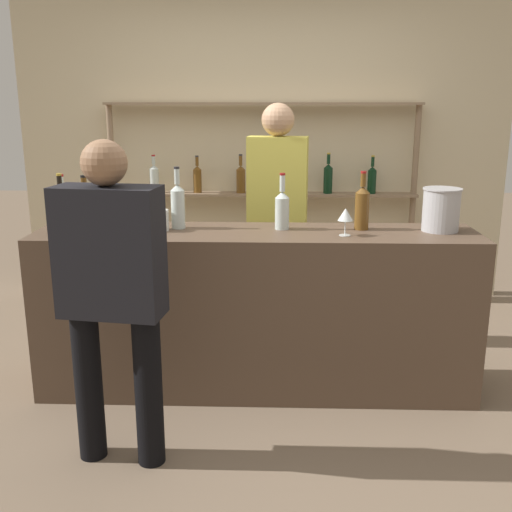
# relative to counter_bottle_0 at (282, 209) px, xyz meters

# --- Properties ---
(ground_plane) EXTENTS (16.00, 16.00, 0.00)m
(ground_plane) POSITION_rel_counter_bottle_0_xyz_m (-0.15, -0.07, -1.09)
(ground_plane) COLOR #7A6651
(bar_counter) EXTENTS (2.54, 0.54, 0.97)m
(bar_counter) POSITION_rel_counter_bottle_0_xyz_m (-0.15, -0.07, -0.60)
(bar_counter) COLOR brown
(bar_counter) RESTS_ON ground_plane
(back_wall) EXTENTS (4.14, 0.12, 2.80)m
(back_wall) POSITION_rel_counter_bottle_0_xyz_m (-0.15, 1.80, 0.31)
(back_wall) COLOR beige
(back_wall) RESTS_ON ground_plane
(back_shelf) EXTENTS (2.59, 0.18, 1.68)m
(back_shelf) POSITION_rel_counter_bottle_0_xyz_m (-0.15, 1.62, 0.04)
(back_shelf) COLOR #897056
(back_shelf) RESTS_ON ground_plane
(counter_bottle_0) EXTENTS (0.08, 0.08, 0.33)m
(counter_bottle_0) POSITION_rel_counter_bottle_0_xyz_m (0.00, 0.00, 0.00)
(counter_bottle_0) COLOR silver
(counter_bottle_0) RESTS_ON bar_counter
(counter_bottle_1) EXTENTS (0.08, 0.08, 0.34)m
(counter_bottle_1) POSITION_rel_counter_bottle_0_xyz_m (0.46, 0.01, 0.01)
(counter_bottle_1) COLOR brown
(counter_bottle_1) RESTS_ON bar_counter
(counter_bottle_2) EXTENTS (0.07, 0.07, 0.35)m
(counter_bottle_2) POSITION_rel_counter_bottle_0_xyz_m (-1.21, -0.23, 0.01)
(counter_bottle_2) COLOR black
(counter_bottle_2) RESTS_ON bar_counter
(counter_bottle_3) EXTENTS (0.09, 0.09, 0.33)m
(counter_bottle_3) POSITION_rel_counter_bottle_0_xyz_m (-1.24, -0.12, 0.01)
(counter_bottle_3) COLOR silver
(counter_bottle_3) RESTS_ON bar_counter
(counter_bottle_4) EXTENTS (0.08, 0.08, 0.36)m
(counter_bottle_4) POSITION_rel_counter_bottle_0_xyz_m (-0.61, 0.00, 0.02)
(counter_bottle_4) COLOR silver
(counter_bottle_4) RESTS_ON bar_counter
(counter_bottle_5) EXTENTS (0.08, 0.08, 0.33)m
(counter_bottle_5) POSITION_rel_counter_bottle_0_xyz_m (-1.09, -0.17, 0.00)
(counter_bottle_5) COLOR brown
(counter_bottle_5) RESTS_ON bar_counter
(wine_glass) EXTENTS (0.09, 0.09, 0.15)m
(wine_glass) POSITION_rel_counter_bottle_0_xyz_m (0.35, -0.16, -0.01)
(wine_glass) COLOR silver
(wine_glass) RESTS_ON bar_counter
(ice_bucket) EXTENTS (0.22, 0.22, 0.25)m
(ice_bucket) POSITION_rel_counter_bottle_0_xyz_m (0.91, -0.02, 0.00)
(ice_bucket) COLOR #B2B2B7
(ice_bucket) RESTS_ON bar_counter
(cork_jar) EXTENTS (0.12, 0.12, 0.12)m
(cork_jar) POSITION_rel_counter_bottle_0_xyz_m (-0.71, -0.06, -0.06)
(cork_jar) COLOR silver
(cork_jar) RESTS_ON bar_counter
(server_behind_counter) EXTENTS (0.42, 0.22, 1.68)m
(server_behind_counter) POSITION_rel_counter_bottle_0_xyz_m (-0.03, 0.67, -0.09)
(server_behind_counter) COLOR brown
(server_behind_counter) RESTS_ON ground_plane
(customer_left) EXTENTS (0.49, 0.27, 1.54)m
(customer_left) POSITION_rel_counter_bottle_0_xyz_m (-0.78, -0.86, -0.20)
(customer_left) COLOR black
(customer_left) RESTS_ON ground_plane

